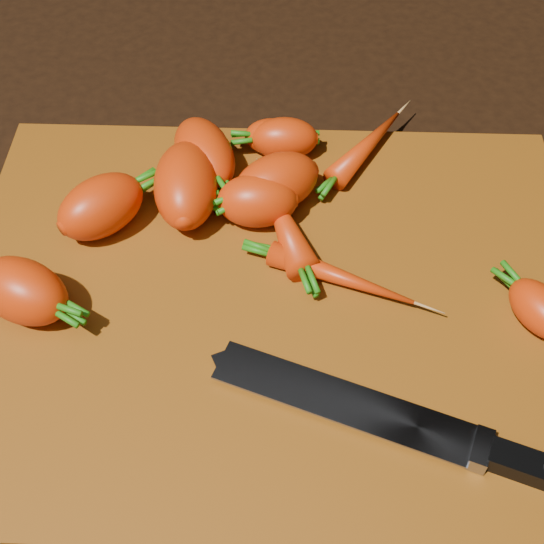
{
  "coord_description": "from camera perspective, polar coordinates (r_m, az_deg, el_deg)",
  "views": [
    {
      "loc": [
        0.01,
        -0.36,
        0.49
      ],
      "look_at": [
        0.0,
        0.01,
        0.03
      ],
      "focal_mm": 50.0,
      "sensor_mm": 36.0,
      "label": 1
    }
  ],
  "objects": [
    {
      "name": "carrot_7",
      "position": [
        0.71,
        7.19,
        9.44
      ],
      "size": [
        0.08,
        0.1,
        0.02
      ],
      "primitive_type": "ellipsoid",
      "rotation": [
        0.0,
        0.0,
        0.97
      ],
      "color": "red",
      "rests_on": "cutting_board"
    },
    {
      "name": "carrot_0",
      "position": [
        0.64,
        -12.76,
        4.84
      ],
      "size": [
        0.09,
        0.09,
        0.05
      ],
      "primitive_type": "ellipsoid",
      "rotation": [
        0.0,
        0.0,
        0.76
      ],
      "color": "red",
      "rests_on": "cutting_board"
    },
    {
      "name": "knife",
      "position": [
        0.54,
        7.13,
        -10.27
      ],
      "size": [
        0.29,
        0.13,
        0.02
      ],
      "rotation": [
        0.0,
        0.0,
        -0.35
      ],
      "color": "gray",
      "rests_on": "cutting_board"
    },
    {
      "name": "carrot_11",
      "position": [
        0.65,
        0.32,
        6.74
      ],
      "size": [
        0.09,
        0.08,
        0.05
      ],
      "primitive_type": "ellipsoid",
      "rotation": [
        0.0,
        0.0,
        3.68
      ],
      "color": "red",
      "rests_on": "cutting_board"
    },
    {
      "name": "carrot_2",
      "position": [
        0.68,
        -5.11,
        8.85
      ],
      "size": [
        0.08,
        0.1,
        0.05
      ],
      "primitive_type": "ellipsoid",
      "rotation": [
        0.0,
        0.0,
        -1.15
      ],
      "color": "red",
      "rests_on": "cutting_board"
    },
    {
      "name": "carrot_10",
      "position": [
        0.6,
        -18.3,
        -1.36
      ],
      "size": [
        0.09,
        0.08,
        0.05
      ],
      "primitive_type": "ellipsoid",
      "rotation": [
        0.0,
        0.0,
        5.85
      ],
      "color": "red",
      "rests_on": "cutting_board"
    },
    {
      "name": "carrot_6",
      "position": [
        0.6,
        19.53,
        -2.64
      ],
      "size": [
        0.06,
        0.07,
        0.03
      ],
      "primitive_type": "ellipsoid",
      "rotation": [
        0.0,
        0.0,
        2.13
      ],
      "color": "red",
      "rests_on": "cutting_board"
    },
    {
      "name": "carrot_9",
      "position": [
        0.63,
        0.84,
        3.85
      ],
      "size": [
        0.06,
        0.11,
        0.03
      ],
      "primitive_type": "ellipsoid",
      "rotation": [
        0.0,
        0.0,
        1.9
      ],
      "color": "red",
      "rests_on": "cutting_board"
    },
    {
      "name": "carrot_3",
      "position": [
        0.65,
        -6.5,
        6.53
      ],
      "size": [
        0.06,
        0.1,
        0.05
      ],
      "primitive_type": "ellipsoid",
      "rotation": [
        0.0,
        0.0,
        1.65
      ],
      "color": "red",
      "rests_on": "cutting_board"
    },
    {
      "name": "carrot_1",
      "position": [
        0.63,
        -1.1,
        5.41
      ],
      "size": [
        0.07,
        0.05,
        0.05
      ],
      "primitive_type": "ellipsoid",
      "rotation": [
        0.0,
        0.0,
        3.2
      ],
      "color": "red",
      "rests_on": "cutting_board"
    },
    {
      "name": "carrot_4",
      "position": [
        0.7,
        0.94,
        10.04
      ],
      "size": [
        0.06,
        0.04,
        0.04
      ],
      "primitive_type": "ellipsoid",
      "rotation": [
        0.0,
        0.0,
        3.17
      ],
      "color": "red",
      "rests_on": "cutting_board"
    },
    {
      "name": "carrot_5",
      "position": [
        0.7,
        0.06,
        10.16
      ],
      "size": [
        0.05,
        0.03,
        0.03
      ],
      "primitive_type": "ellipsoid",
      "rotation": [
        0.0,
        0.0,
        -0.02
      ],
      "color": "red",
      "rests_on": "cutting_board"
    },
    {
      "name": "carrot_8",
      "position": [
        0.6,
        5.2,
        -0.39
      ],
      "size": [
        0.12,
        0.07,
        0.02
      ],
      "primitive_type": "ellipsoid",
      "rotation": [
        0.0,
        0.0,
        -0.39
      ],
      "color": "red",
      "rests_on": "cutting_board"
    },
    {
      "name": "cutting_board",
      "position": [
        0.6,
        -0.03,
        -2.17
      ],
      "size": [
        0.5,
        0.4,
        0.01
      ],
      "primitive_type": "cube",
      "color": "brown",
      "rests_on": "ground"
    },
    {
      "name": "ground",
      "position": [
        0.61,
        -0.03,
        -2.78
      ],
      "size": [
        2.0,
        2.0,
        0.01
      ],
      "primitive_type": "cube",
      "color": "black"
    }
  ]
}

